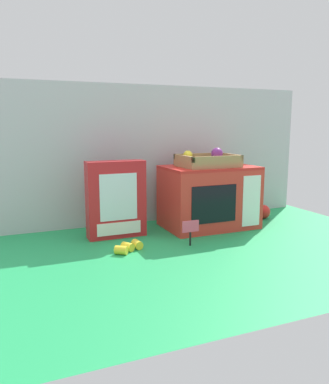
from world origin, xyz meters
name	(u,v)px	position (x,y,z in m)	size (l,w,h in m)	color
ground_plane	(172,230)	(0.00, 0.00, 0.00)	(1.70, 1.70, 0.00)	#219E54
display_back_panel	(154,154)	(0.00, 0.22, 0.32)	(1.61, 0.03, 0.65)	#B7BABF
toy_microwave	(209,197)	(0.18, 0.00, 0.14)	(0.41, 0.27, 0.28)	red
food_groups_crate	(207,161)	(0.17, -0.01, 0.30)	(0.25, 0.19, 0.08)	#A37F51
cookie_set_box	(116,199)	(-0.25, 0.00, 0.16)	(0.24, 0.08, 0.32)	red
price_sign	(191,229)	(-0.02, -0.23, 0.07)	(0.07, 0.01, 0.10)	black
loose_toy_banana	(129,247)	(-0.26, -0.20, 0.02)	(0.12, 0.09, 0.03)	yellow
loose_toy_apple	(263,212)	(0.51, 0.03, 0.03)	(0.07, 0.07, 0.07)	red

